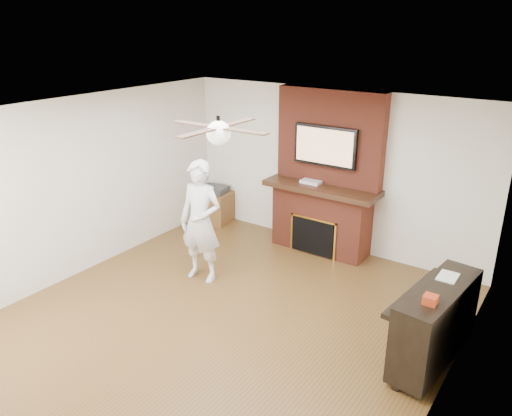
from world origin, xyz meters
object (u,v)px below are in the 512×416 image
Objects in this scene: fireplace at (324,189)px; piano at (435,323)px; person at (201,222)px; side_table at (215,205)px.

piano is at bearing -39.50° from fireplace.
piano is at bearing -8.06° from person.
piano is (2.28, -1.88, -0.51)m from fireplace.
side_table is 4.77m from piano.
person is 2.21m from side_table.
side_table is at bearing 116.91° from person.
fireplace is 1.77× the size of piano.
person is 1.21× the size of piano.
person reaches higher than side_table.
fireplace is 3.00m from piano.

